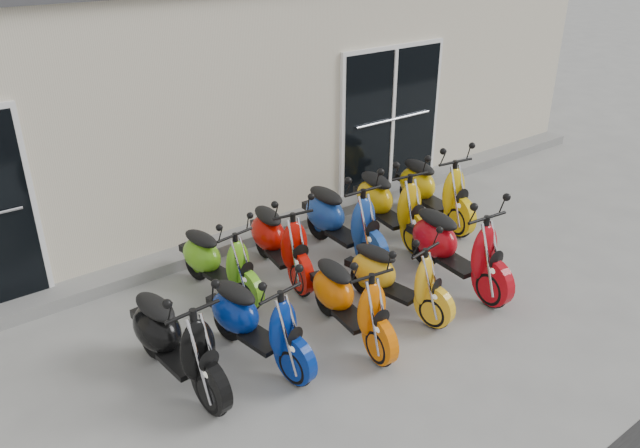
# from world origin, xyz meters

# --- Properties ---
(ground) EXTENTS (80.00, 80.00, 0.00)m
(ground) POSITION_xyz_m (0.00, 0.00, 0.00)
(ground) COLOR gray
(ground) RESTS_ON ground
(building) EXTENTS (14.00, 6.00, 3.20)m
(building) POSITION_xyz_m (0.00, 5.20, 1.60)
(building) COLOR beige
(building) RESTS_ON ground
(front_step) EXTENTS (14.00, 0.40, 0.15)m
(front_step) POSITION_xyz_m (0.00, 2.02, 0.07)
(front_step) COLOR gray
(front_step) RESTS_ON ground
(door_right) EXTENTS (2.02, 0.08, 2.22)m
(door_right) POSITION_xyz_m (2.60, 2.17, 1.26)
(door_right) COLOR black
(door_right) RESTS_ON front_step
(scooter_front_black) EXTENTS (0.71, 1.67, 1.20)m
(scooter_front_black) POSITION_xyz_m (-2.19, -0.09, 0.60)
(scooter_front_black) COLOR black
(scooter_front_black) RESTS_ON ground
(scooter_front_blue) EXTENTS (0.77, 1.60, 1.14)m
(scooter_front_blue) POSITION_xyz_m (-1.42, -0.25, 0.57)
(scooter_front_blue) COLOR navy
(scooter_front_blue) RESTS_ON ground
(scooter_front_orange_a) EXTENTS (0.74, 1.59, 1.13)m
(scooter_front_orange_a) POSITION_xyz_m (-0.46, -0.52, 0.56)
(scooter_front_orange_a) COLOR #E96303
(scooter_front_orange_a) RESTS_ON ground
(scooter_front_orange_b) EXTENTS (0.75, 1.53, 1.08)m
(scooter_front_orange_b) POSITION_xyz_m (0.27, -0.44, 0.54)
(scooter_front_orange_b) COLOR yellow
(scooter_front_orange_b) RESTS_ON ground
(scooter_front_red) EXTENTS (0.79, 1.78, 1.27)m
(scooter_front_red) POSITION_xyz_m (1.22, -0.45, 0.64)
(scooter_front_red) COLOR #B00912
(scooter_front_red) RESTS_ON ground
(scooter_back_green) EXTENTS (0.74, 1.54, 1.09)m
(scooter_back_green) POSITION_xyz_m (-1.11, 1.06, 0.54)
(scooter_back_green) COLOR #61AF1A
(scooter_back_green) RESTS_ON ground
(scooter_back_red) EXTENTS (0.82, 1.67, 1.18)m
(scooter_back_red) POSITION_xyz_m (-0.30, 1.00, 0.59)
(scooter_back_red) COLOR #BA0C03
(scooter_back_red) RESTS_ON ground
(scooter_back_blue) EXTENTS (0.71, 1.75, 1.27)m
(scooter_back_blue) POSITION_xyz_m (0.63, 0.94, 0.64)
(scooter_back_blue) COLOR #173D94
(scooter_back_blue) RESTS_ON ground
(scooter_back_yellow) EXTENTS (0.89, 1.80, 1.28)m
(scooter_back_yellow) POSITION_xyz_m (1.47, 0.94, 0.64)
(scooter_back_yellow) COLOR #DDA50B
(scooter_back_yellow) RESTS_ON ground
(scooter_back_extra) EXTENTS (0.89, 1.80, 1.28)m
(scooter_back_extra) POSITION_xyz_m (2.32, 0.94, 0.64)
(scooter_back_extra) COLOR #E4B70C
(scooter_back_extra) RESTS_ON ground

